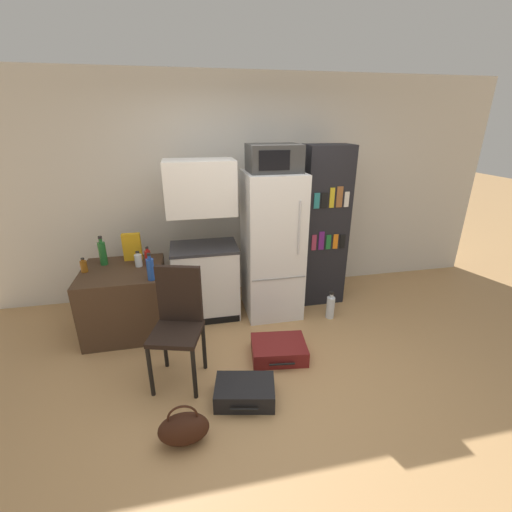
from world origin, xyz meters
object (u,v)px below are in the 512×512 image
microwave (274,158)px  bottle_clear_short (138,260)px  refrigerator (272,246)px  chair (178,316)px  handbag (184,429)px  bookshelf (323,228)px  kitchen_hutch (204,250)px  water_bottle_front (330,307)px  bottle_green_tall (103,253)px  suitcase_large_flat (245,392)px  bottle_ketchup_red (148,257)px  suitcase_small_flat (279,350)px  bottle_amber_beer (84,266)px  side_table (126,300)px  cereal_box (132,247)px  bottle_blue_soda (151,269)px

microwave → bottle_clear_short: (-1.46, -0.02, -1.01)m
refrigerator → microwave: microwave is taller
chair → handbag: (0.00, -0.73, -0.48)m
bookshelf → chair: bookshelf is taller
kitchen_hutch → water_bottle_front: bearing=-15.5°
kitchen_hutch → microwave: bearing=-4.9°
bottle_green_tall → suitcase_large_flat: size_ratio=0.59×
bottle_clear_short → bottle_ketchup_red: 0.10m
refrigerator → bookshelf: bearing=12.5°
suitcase_small_flat → handbag: handbag is taller
refrigerator → suitcase_large_flat: refrigerator is taller
bottle_clear_short → bottle_green_tall: size_ratio=0.52×
microwave → bottle_green_tall: 2.05m
suitcase_large_flat → microwave: bearing=79.4°
microwave → suitcase_small_flat: (-0.14, -0.89, -1.71)m
suitcase_large_flat → handbag: 0.58m
microwave → bottle_ketchup_red: 1.68m
microwave → refrigerator: bearing=73.8°
suitcase_large_flat → water_bottle_front: bearing=53.1°
bottle_clear_short → suitcase_large_flat: 1.76m
bottle_amber_beer → side_table: bearing=-2.0°
side_table → bottle_amber_beer: bottle_amber_beer is taller
bookshelf → suitcase_small_flat: 1.58m
bottle_ketchup_red → bottle_green_tall: bearing=166.6°
side_table → suitcase_large_flat: 1.70m
handbag → cereal_box: bearing=104.5°
side_table → kitchen_hutch: bearing=9.3°
kitchen_hutch → suitcase_large_flat: kitchen_hutch is taller
chair → microwave: bearing=57.9°
bottle_clear_short → handbag: size_ratio=0.46×
cereal_box → suitcase_large_flat: (0.97, -1.55, -0.78)m
bottle_clear_short → water_bottle_front: 2.20m
side_table → bottle_blue_soda: 0.65m
kitchen_hutch → water_bottle_front: (1.39, -0.38, -0.67)m
bottle_blue_soda → water_bottle_front: size_ratio=0.82×
refrigerator → cereal_box: refrigerator is taller
microwave → handbag: 2.58m
side_table → bottle_ketchup_red: 0.52m
suitcase_large_flat → cereal_box: bearing=133.8°
bottle_blue_soda → bottle_amber_beer: bearing=154.4°
kitchen_hutch → chair: kitchen_hutch is taller
bottle_ketchup_red → suitcase_large_flat: size_ratio=0.38×
kitchen_hutch → chair: (-0.29, -1.01, -0.21)m
bottle_clear_short → bottle_ketchup_red: (0.10, 0.01, 0.02)m
bottle_clear_short → bottle_blue_soda: bottle_blue_soda is taller
side_table → handbag: (0.58, -1.60, -0.23)m
bottle_green_tall → water_bottle_front: 2.58m
microwave → bookshelf: 1.08m
bottle_blue_soda → bottle_clear_short: bearing=112.9°
kitchen_hutch → suitcase_small_flat: kitchen_hutch is taller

